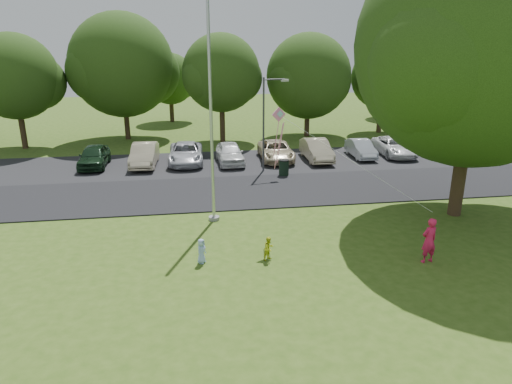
{
  "coord_description": "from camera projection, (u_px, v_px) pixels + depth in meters",
  "views": [
    {
      "loc": [
        -4.6,
        -14.98,
        7.86
      ],
      "look_at": [
        -1.67,
        4.0,
        1.6
      ],
      "focal_mm": 32.0,
      "sensor_mm": 36.0,
      "label": 1
    }
  ],
  "objects": [
    {
      "name": "woman",
      "position": [
        429.0,
        240.0,
        16.98
      ],
      "size": [
        0.72,
        0.54,
        1.76
      ],
      "primitive_type": "imported",
      "rotation": [
        0.0,
        0.0,
        3.34
      ],
      "color": "#E01D51",
      "rests_on": "ground"
    },
    {
      "name": "flagpole",
      "position": [
        211.0,
        132.0,
        20.08
      ],
      "size": [
        0.5,
        0.5,
        10.0
      ],
      "color": "#B7BABF",
      "rests_on": "ground"
    },
    {
      "name": "park_road",
      "position": [
        272.0,
        190.0,
        25.63
      ],
      "size": [
        60.0,
        6.0,
        0.06
      ],
      "primitive_type": "cube",
      "color": "black",
      "rests_on": "ground"
    },
    {
      "name": "tree_row",
      "position": [
        257.0,
        70.0,
        38.41
      ],
      "size": [
        64.35,
        11.94,
        10.88
      ],
      "color": "#332316",
      "rests_on": "ground"
    },
    {
      "name": "child_blue",
      "position": [
        201.0,
        251.0,
        17.04
      ],
      "size": [
        0.5,
        0.56,
        0.96
      ],
      "primitive_type": "imported",
      "rotation": [
        0.0,
        0.0,
        1.03
      ],
      "color": "#9DBAF0",
      "rests_on": "ground"
    },
    {
      "name": "trash_can",
      "position": [
        284.0,
        168.0,
        28.31
      ],
      "size": [
        0.65,
        0.65,
        1.03
      ],
      "rotation": [
        0.0,
        0.0,
        0.33
      ],
      "color": "black",
      "rests_on": "ground"
    },
    {
      "name": "horizon_trees",
      "position": [
        266.0,
        79.0,
        48.27
      ],
      "size": [
        77.46,
        7.2,
        7.02
      ],
      "color": "#332316",
      "rests_on": "ground"
    },
    {
      "name": "kite",
      "position": [
        282.0,
        127.0,
        18.44
      ],
      "size": [
        5.34,
        3.91,
        3.45
      ],
      "rotation": [
        0.0,
        0.0,
        0.21
      ],
      "color": "pink",
      "rests_on": "ground"
    },
    {
      "name": "ground",
      "position": [
        316.0,
        263.0,
        17.18
      ],
      "size": [
        120.0,
        120.0,
        0.0
      ],
      "primitive_type": "plane",
      "color": "#365516",
      "rests_on": "ground"
    },
    {
      "name": "child_yellow",
      "position": [
        269.0,
        248.0,
        17.3
      ],
      "size": [
        0.57,
        0.55,
        0.93
      ],
      "primitive_type": "imported",
      "rotation": [
        0.0,
        0.0,
        0.64
      ],
      "color": "#CCD521",
      "rests_on": "ground"
    },
    {
      "name": "parked_cars",
      "position": [
        251.0,
        151.0,
        31.57
      ],
      "size": [
        23.15,
        5.27,
        1.48
      ],
      "color": "black",
      "rests_on": "ground"
    },
    {
      "name": "parking_strip",
      "position": [
        254.0,
        162.0,
        31.74
      ],
      "size": [
        42.0,
        7.0,
        0.06
      ],
      "primitive_type": "cube",
      "color": "black",
      "rests_on": "ground"
    },
    {
      "name": "big_tree",
      "position": [
        476.0,
        53.0,
        19.65
      ],
      "size": [
        11.08,
        10.55,
        13.06
      ],
      "rotation": [
        0.0,
        0.0,
        -0.36
      ],
      "color": "#332316",
      "rests_on": "ground"
    },
    {
      "name": "street_lamp",
      "position": [
        267.0,
        116.0,
        28.4
      ],
      "size": [
        1.66,
        0.44,
        5.93
      ],
      "rotation": [
        0.0,
        0.0,
        0.17
      ],
      "color": "#3F3F44",
      "rests_on": "ground"
    }
  ]
}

